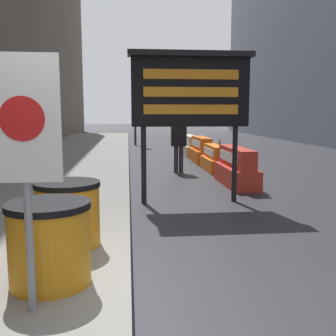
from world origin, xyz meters
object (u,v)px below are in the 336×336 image
object	(u,v)px
jersey_barrier_red_striped	(236,169)
traffic_cone_mid	(219,154)
barrel_drum_foreground	(50,243)
pedestrian_worker	(179,140)
warning_sign	(24,139)
jersey_barrier_cream	(190,146)
traffic_cone_near	(219,148)
traffic_light_near_curb	(135,92)
barrel_drum_middle	(68,214)
message_board	(190,91)
jersey_barrier_orange_far	(201,151)
jersey_barrier_orange_near	(214,159)

from	to	relation	value
jersey_barrier_red_striped	traffic_cone_mid	xyz separation A→B (m)	(0.60, 4.32, -0.12)
barrel_drum_foreground	pedestrian_worker	xyz separation A→B (m)	(2.17, 7.67, 0.40)
barrel_drum_foreground	warning_sign	bearing A→B (deg)	-95.10
jersey_barrier_cream	traffic_cone_near	distance (m)	1.43
warning_sign	traffic_light_near_curb	world-z (taller)	traffic_light_near_curb
barrel_drum_middle	barrel_drum_foreground	bearing A→B (deg)	-90.60
traffic_cone_mid	pedestrian_worker	xyz separation A→B (m)	(-1.74, -2.26, 0.67)
message_board	barrel_drum_middle	bearing A→B (deg)	-123.98
jersey_barrier_cream	pedestrian_worker	world-z (taller)	pedestrian_worker
barrel_drum_foreground	jersey_barrier_orange_far	bearing A→B (deg)	71.98
barrel_drum_middle	traffic_cone_near	distance (m)	11.42
barrel_drum_middle	traffic_cone_mid	distance (m)	9.70
jersey_barrier_red_striped	pedestrian_worker	xyz separation A→B (m)	(-1.14, 2.06, 0.55)
jersey_barrier_red_striped	traffic_cone_mid	distance (m)	4.37
traffic_cone_near	pedestrian_worker	world-z (taller)	pedestrian_worker
message_board	warning_sign	bearing A→B (deg)	-113.95
barrel_drum_foreground	jersey_barrier_orange_near	size ratio (longest dim) A/B	0.45
jersey_barrier_red_striped	traffic_cone_mid	bearing A→B (deg)	82.04
warning_sign	message_board	world-z (taller)	message_board
jersey_barrier_cream	warning_sign	bearing A→B (deg)	-104.28
message_board	jersey_barrier_cream	world-z (taller)	message_board
barrel_drum_middle	jersey_barrier_red_striped	size ratio (longest dim) A/B	0.38
barrel_drum_foreground	message_board	xyz separation A→B (m)	(1.90, 3.85, 1.58)
jersey_barrier_orange_far	message_board	bearing A→B (deg)	-102.59
message_board	pedestrian_worker	size ratio (longest dim) A/B	1.77
barrel_drum_middle	traffic_cone_mid	size ratio (longest dim) A/B	1.32
jersey_barrier_cream	jersey_barrier_red_striped	bearing A→B (deg)	-90.00
jersey_barrier_red_striped	jersey_barrier_orange_near	bearing A→B (deg)	90.00
warning_sign	jersey_barrier_cream	world-z (taller)	warning_sign
barrel_drum_foreground	jersey_barrier_orange_near	world-z (taller)	barrel_drum_foreground
jersey_barrier_cream	pedestrian_worker	bearing A→B (deg)	-102.83
warning_sign	jersey_barrier_orange_near	xyz separation A→B (m)	(3.35, 8.54, -1.19)
barrel_drum_middle	traffic_cone_near	xyz separation A→B (m)	(4.30, 10.58, -0.19)
warning_sign	traffic_cone_near	world-z (taller)	warning_sign
barrel_drum_middle	warning_sign	world-z (taller)	warning_sign
jersey_barrier_orange_near	traffic_cone_mid	distance (m)	2.01
message_board	jersey_barrier_orange_far	xyz separation A→B (m)	(1.41, 6.32, -1.74)
warning_sign	jersey_barrier_cream	size ratio (longest dim) A/B	0.94
jersey_barrier_orange_far	warning_sign	bearing A→B (deg)	-107.42
barrel_drum_foreground	traffic_cone_mid	size ratio (longest dim) A/B	1.32
jersey_barrier_orange_near	traffic_cone_mid	size ratio (longest dim) A/B	2.96
jersey_barrier_orange_near	jersey_barrier_orange_far	xyz separation A→B (m)	(-0.00, 2.15, 0.05)
traffic_light_near_curb	pedestrian_worker	distance (m)	10.16
jersey_barrier_orange_near	traffic_light_near_curb	distance (m)	10.14
warning_sign	jersey_barrier_red_striped	distance (m)	7.08
traffic_cone_near	pedestrian_worker	xyz separation A→B (m)	(-2.14, -3.97, 0.59)
jersey_barrier_orange_near	pedestrian_worker	bearing A→B (deg)	-162.85
jersey_barrier_red_striped	traffic_cone_near	size ratio (longest dim) A/B	2.76
barrel_drum_foreground	message_board	distance (m)	4.57
barrel_drum_foreground	barrel_drum_middle	bearing A→B (deg)	89.40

